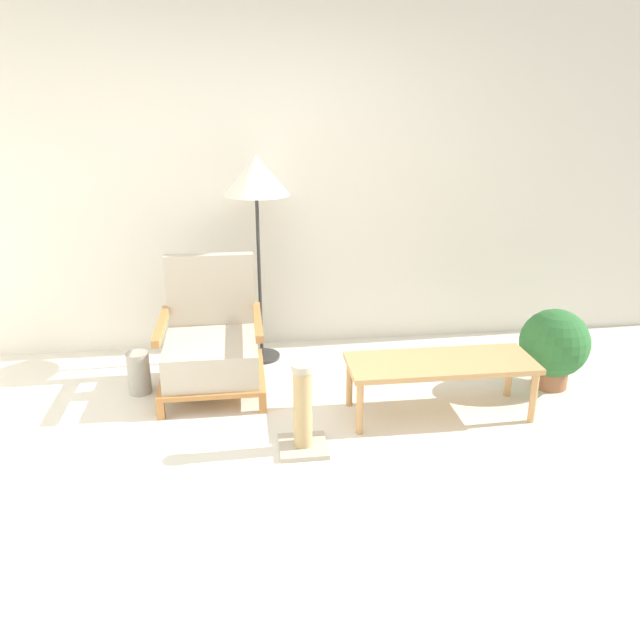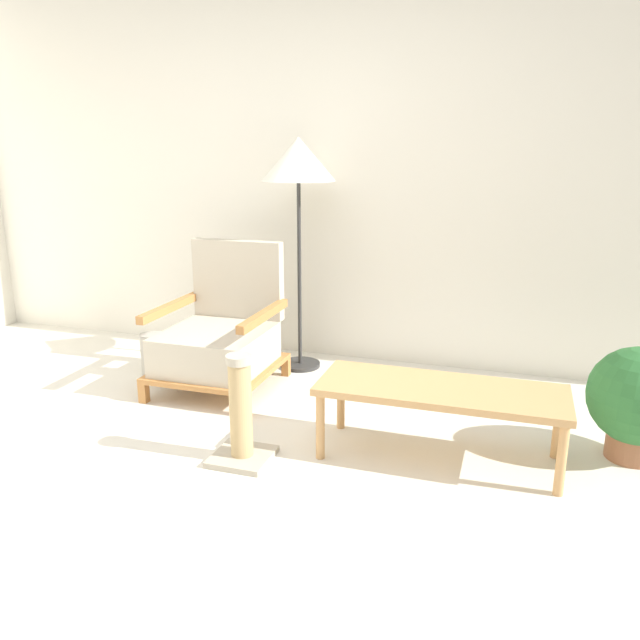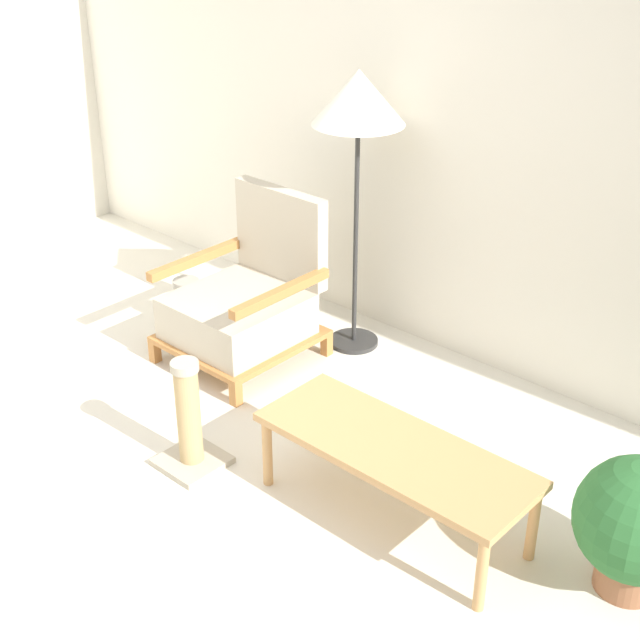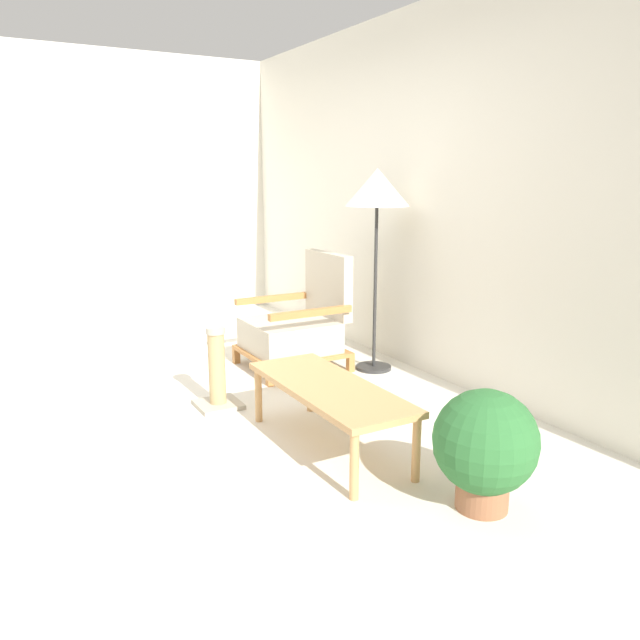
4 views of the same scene
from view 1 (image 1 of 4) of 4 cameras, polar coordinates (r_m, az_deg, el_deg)
name	(u,v)px [view 1 (image 1 of 4)]	position (r m, az deg, el deg)	size (l,w,h in m)	color
ground_plane	(290,491)	(3.38, -2.77, -15.35)	(14.00, 14.00, 0.00)	silver
wall_back	(264,177)	(4.88, -5.11, 12.90)	(8.00, 0.06, 2.70)	silver
armchair	(212,345)	(4.34, -9.87, -2.31)	(0.70, 0.74, 0.90)	#B2753D
floor_lamp	(256,183)	(4.55, -5.86, 12.40)	(0.48, 0.48, 1.54)	#2D2D2D
coffee_table	(441,366)	(4.01, 10.98, -4.19)	(1.18, 0.44, 0.37)	tan
vase	(139,373)	(4.46, -16.23, -4.65)	(0.15, 0.15, 0.30)	#9E998E
potted_plant	(554,345)	(4.61, 20.62, -2.17)	(0.48, 0.48, 0.57)	#935B3D
scratching_post	(303,416)	(3.61, -1.58, -8.78)	(0.28, 0.28, 0.54)	#B2A893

